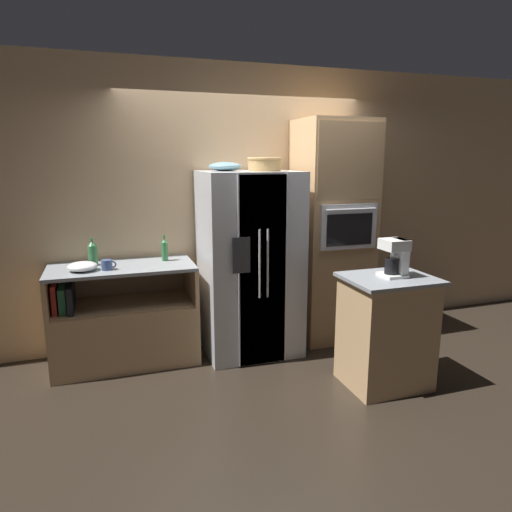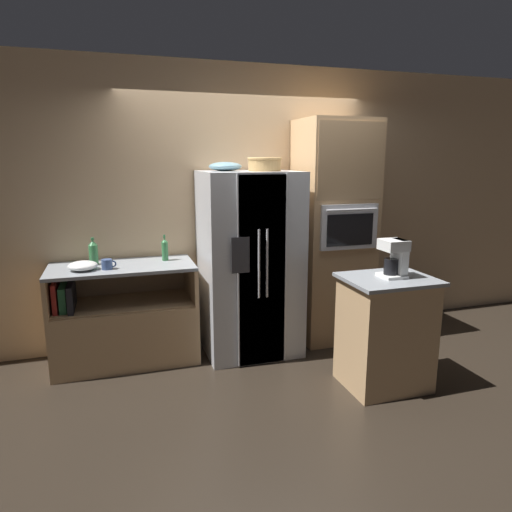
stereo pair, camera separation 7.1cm
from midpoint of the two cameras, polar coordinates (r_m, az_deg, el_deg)
ground_plane at (r=4.71m, az=-0.25°, el=-11.42°), size 20.00×20.00×0.00m
wall_back at (r=4.78m, az=-1.98°, el=6.33°), size 12.00×0.06×2.80m
counter_left at (r=4.48m, az=-16.60°, el=-8.54°), size 1.29×0.64×0.93m
refrigerator at (r=4.43m, az=-1.30°, el=-0.92°), size 0.90×0.83×1.77m
wall_oven at (r=4.80m, az=9.06°, el=3.01°), size 0.73×0.71×2.26m
island_counter at (r=3.99m, az=15.44°, el=-9.04°), size 0.71×0.59×0.94m
wicker_basket at (r=4.27m, az=0.59°, el=11.46°), size 0.32×0.32×0.13m
fruit_bowl at (r=4.33m, az=-4.36°, el=11.10°), size 0.31×0.31×0.08m
bottle_tall at (r=4.41m, az=-11.81°, el=0.80°), size 0.06×0.06×0.25m
bottle_short at (r=4.40m, az=-20.17°, el=0.37°), size 0.08×0.08×0.25m
mug at (r=4.19m, az=-18.57°, el=-1.05°), size 0.13×0.09×0.09m
mixing_bowl at (r=4.23m, az=-21.33°, el=-1.22°), size 0.25×0.25×0.08m
coffee_maker at (r=3.84m, az=16.57°, el=-0.03°), size 0.19×0.20×0.31m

